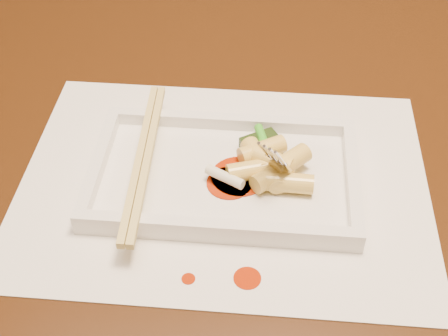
# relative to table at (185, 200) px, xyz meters

# --- Properties ---
(table) EXTENTS (1.40, 0.90, 0.75)m
(table) POSITION_rel_table_xyz_m (0.00, 0.00, 0.00)
(table) COLOR black
(table) RESTS_ON ground
(placemat) EXTENTS (0.40, 0.30, 0.00)m
(placemat) POSITION_rel_table_xyz_m (0.05, -0.07, 0.10)
(placemat) COLOR white
(placemat) RESTS_ON table
(sauce_splatter_a) EXTENTS (0.02, 0.02, 0.00)m
(sauce_splatter_a) POSITION_rel_table_xyz_m (0.08, -0.18, 0.10)
(sauce_splatter_a) COLOR #A72604
(sauce_splatter_a) RESTS_ON placemat
(sauce_splatter_b) EXTENTS (0.01, 0.01, 0.00)m
(sauce_splatter_b) POSITION_rel_table_xyz_m (0.03, -0.19, 0.10)
(sauce_splatter_b) COLOR #A72604
(sauce_splatter_b) RESTS_ON placemat
(plate_base) EXTENTS (0.26, 0.16, 0.01)m
(plate_base) POSITION_rel_table_xyz_m (0.05, -0.07, 0.11)
(plate_base) COLOR white
(plate_base) RESTS_ON placemat
(plate_rim_far) EXTENTS (0.26, 0.01, 0.01)m
(plate_rim_far) POSITION_rel_table_xyz_m (0.05, 0.01, 0.12)
(plate_rim_far) COLOR white
(plate_rim_far) RESTS_ON plate_base
(plate_rim_near) EXTENTS (0.26, 0.01, 0.01)m
(plate_rim_near) POSITION_rel_table_xyz_m (0.05, -0.14, 0.12)
(plate_rim_near) COLOR white
(plate_rim_near) RESTS_ON plate_base
(plate_rim_left) EXTENTS (0.01, 0.14, 0.01)m
(plate_rim_left) POSITION_rel_table_xyz_m (-0.07, -0.07, 0.12)
(plate_rim_left) COLOR white
(plate_rim_left) RESTS_ON plate_base
(plate_rim_right) EXTENTS (0.01, 0.14, 0.01)m
(plate_rim_right) POSITION_rel_table_xyz_m (0.18, -0.07, 0.12)
(plate_rim_right) COLOR white
(plate_rim_right) RESTS_ON plate_base
(veg_piece) EXTENTS (0.05, 0.04, 0.01)m
(veg_piece) POSITION_rel_table_xyz_m (0.09, -0.03, 0.12)
(veg_piece) COLOR black
(veg_piece) RESTS_ON plate_base
(scallion_white) EXTENTS (0.04, 0.03, 0.01)m
(scallion_white) POSITION_rel_table_xyz_m (0.05, -0.08, 0.12)
(scallion_white) COLOR #EAEACC
(scallion_white) RESTS_ON plate_base
(scallion_green) EXTENTS (0.03, 0.08, 0.01)m
(scallion_green) POSITION_rel_table_xyz_m (0.09, -0.05, 0.12)
(scallion_green) COLOR green
(scallion_green) RESTS_ON plate_base
(chopstick_a) EXTENTS (0.01, 0.22, 0.01)m
(chopstick_a) POSITION_rel_table_xyz_m (-0.03, -0.07, 0.13)
(chopstick_a) COLOR #D6C26B
(chopstick_a) RESTS_ON plate_rim_near
(chopstick_b) EXTENTS (0.01, 0.22, 0.01)m
(chopstick_b) POSITION_rel_table_xyz_m (-0.02, -0.07, 0.13)
(chopstick_b) COLOR #D6C26B
(chopstick_b) RESTS_ON plate_rim_near
(fork) EXTENTS (0.09, 0.10, 0.14)m
(fork) POSITION_rel_table_xyz_m (0.12, -0.05, 0.18)
(fork) COLOR silver
(fork) RESTS_ON plate_base
(sauce_blob_0) EXTENTS (0.04, 0.04, 0.00)m
(sauce_blob_0) POSITION_rel_table_xyz_m (0.06, -0.08, 0.11)
(sauce_blob_0) COLOR #A72604
(sauce_blob_0) RESTS_ON plate_base
(sauce_blob_1) EXTENTS (0.06, 0.06, 0.00)m
(sauce_blob_1) POSITION_rel_table_xyz_m (0.07, -0.07, 0.11)
(sauce_blob_1) COLOR #A72604
(sauce_blob_1) RESTS_ON plate_base
(rice_cake_0) EXTENTS (0.03, 0.05, 0.02)m
(rice_cake_0) POSITION_rel_table_xyz_m (0.08, -0.05, 0.12)
(rice_cake_0) COLOR #ECDB6E
(rice_cake_0) RESTS_ON plate_base
(rice_cake_1) EXTENTS (0.05, 0.03, 0.02)m
(rice_cake_1) POSITION_rel_table_xyz_m (0.08, -0.07, 0.12)
(rice_cake_1) COLOR #ECDB6E
(rice_cake_1) RESTS_ON plate_base
(rice_cake_2) EXTENTS (0.04, 0.04, 0.02)m
(rice_cake_2) POSITION_rel_table_xyz_m (0.12, -0.06, 0.13)
(rice_cake_2) COLOR #ECDB6E
(rice_cake_2) RESTS_ON plate_base
(rice_cake_3) EXTENTS (0.04, 0.04, 0.02)m
(rice_cake_3) POSITION_rel_table_xyz_m (0.10, -0.07, 0.12)
(rice_cake_3) COLOR #ECDB6E
(rice_cake_3) RESTS_ON plate_base
(rice_cake_4) EXTENTS (0.02, 0.05, 0.02)m
(rice_cake_4) POSITION_rel_table_xyz_m (0.10, -0.07, 0.12)
(rice_cake_4) COLOR #ECDB6E
(rice_cake_4) RESTS_ON plate_base
(rice_cake_5) EXTENTS (0.04, 0.03, 0.02)m
(rice_cake_5) POSITION_rel_table_xyz_m (0.10, -0.06, 0.13)
(rice_cake_5) COLOR #ECDB6E
(rice_cake_5) RESTS_ON plate_base
(rice_cake_6) EXTENTS (0.05, 0.02, 0.02)m
(rice_cake_6) POSITION_rel_table_xyz_m (0.12, -0.08, 0.12)
(rice_cake_6) COLOR #ECDB6E
(rice_cake_6) RESTS_ON plate_base
(rice_cake_7) EXTENTS (0.05, 0.04, 0.02)m
(rice_cake_7) POSITION_rel_table_xyz_m (0.09, -0.04, 0.12)
(rice_cake_7) COLOR #ECDB6E
(rice_cake_7) RESTS_ON plate_base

